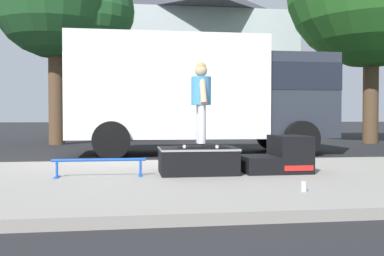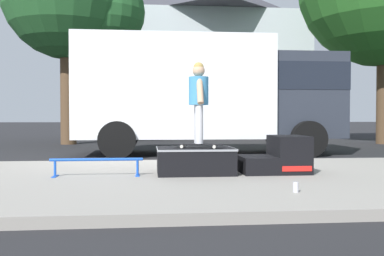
{
  "view_description": "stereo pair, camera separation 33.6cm",
  "coord_description": "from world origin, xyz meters",
  "px_view_note": "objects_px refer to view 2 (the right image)",
  "views": [
    {
      "loc": [
        0.36,
        -9.43,
        1.01
      ],
      "look_at": [
        1.43,
        -1.88,
        0.81
      ],
      "focal_mm": 41.02,
      "sensor_mm": 36.0,
      "label": 1
    },
    {
      "loc": [
        0.69,
        -9.47,
        1.01
      ],
      "look_at": [
        1.43,
        -1.88,
        0.81
      ],
      "focal_mm": 41.02,
      "sensor_mm": 36.0,
      "label": 2
    }
  ],
  "objects_px": {
    "skate_box": "(195,160)",
    "grind_rail": "(97,163)",
    "soda_can": "(296,187)",
    "skateboard": "(199,144)",
    "skater_kid": "(199,96)",
    "kicker_ramp": "(279,157)",
    "box_truck": "(209,91)"
  },
  "relations": [
    {
      "from": "skate_box",
      "to": "grind_rail",
      "type": "height_order",
      "value": "skate_box"
    },
    {
      "from": "kicker_ramp",
      "to": "grind_rail",
      "type": "xyz_separation_m",
      "value": [
        -2.83,
        -0.15,
        -0.04
      ]
    },
    {
      "from": "kicker_ramp",
      "to": "skater_kid",
      "type": "relative_size",
      "value": 0.83
    },
    {
      "from": "skateboard",
      "to": "box_truck",
      "type": "height_order",
      "value": "box_truck"
    },
    {
      "from": "skater_kid",
      "to": "soda_can",
      "type": "height_order",
      "value": "skater_kid"
    },
    {
      "from": "skateboard",
      "to": "soda_can",
      "type": "distance_m",
      "value": 2.03
    },
    {
      "from": "skate_box",
      "to": "skater_kid",
      "type": "bearing_deg",
      "value": -38.25
    },
    {
      "from": "skateboard",
      "to": "soda_can",
      "type": "xyz_separation_m",
      "value": [
        0.95,
        -1.76,
        -0.4
      ]
    },
    {
      "from": "skateboard",
      "to": "box_truck",
      "type": "distance_m",
      "value": 5.15
    },
    {
      "from": "skateboard",
      "to": "box_truck",
      "type": "xyz_separation_m",
      "value": [
        0.85,
        4.96,
        1.12
      ]
    },
    {
      "from": "grind_rail",
      "to": "kicker_ramp",
      "type": "bearing_deg",
      "value": 3.0
    },
    {
      "from": "skate_box",
      "to": "box_truck",
      "type": "xyz_separation_m",
      "value": [
        0.9,
        4.92,
        1.37
      ]
    },
    {
      "from": "soda_can",
      "to": "grind_rail",
      "type": "bearing_deg",
      "value": 146.44
    },
    {
      "from": "skate_box",
      "to": "kicker_ramp",
      "type": "relative_size",
      "value": 1.14
    },
    {
      "from": "grind_rail",
      "to": "soda_can",
      "type": "xyz_separation_m",
      "value": [
        2.48,
        -1.65,
        -0.14
      ]
    },
    {
      "from": "skate_box",
      "to": "skater_kid",
      "type": "xyz_separation_m",
      "value": [
        0.05,
        -0.04,
        0.99
      ]
    },
    {
      "from": "kicker_ramp",
      "to": "skateboard",
      "type": "distance_m",
      "value": 1.3
    },
    {
      "from": "box_truck",
      "to": "grind_rail",
      "type": "bearing_deg",
      "value": -115.23
    },
    {
      "from": "skateboard",
      "to": "skater_kid",
      "type": "bearing_deg",
      "value": 0.0
    },
    {
      "from": "skater_kid",
      "to": "kicker_ramp",
      "type": "bearing_deg",
      "value": 1.73
    },
    {
      "from": "skate_box",
      "to": "skater_kid",
      "type": "height_order",
      "value": "skater_kid"
    },
    {
      "from": "grind_rail",
      "to": "skater_kid",
      "type": "distance_m",
      "value": 1.84
    },
    {
      "from": "grind_rail",
      "to": "soda_can",
      "type": "relative_size",
      "value": 10.86
    },
    {
      "from": "skater_kid",
      "to": "soda_can",
      "type": "relative_size",
      "value": 9.94
    },
    {
      "from": "skate_box",
      "to": "soda_can",
      "type": "bearing_deg",
      "value": -61.02
    },
    {
      "from": "kicker_ramp",
      "to": "soda_can",
      "type": "relative_size",
      "value": 8.25
    },
    {
      "from": "skate_box",
      "to": "grind_rail",
      "type": "relative_size",
      "value": 0.87
    },
    {
      "from": "skate_box",
      "to": "soda_can",
      "type": "xyz_separation_m",
      "value": [
        0.99,
        -1.8,
        -0.15
      ]
    },
    {
      "from": "grind_rail",
      "to": "skater_kid",
      "type": "height_order",
      "value": "skater_kid"
    },
    {
      "from": "soda_can",
      "to": "skateboard",
      "type": "bearing_deg",
      "value": 118.28
    },
    {
      "from": "skate_box",
      "to": "skateboard",
      "type": "height_order",
      "value": "skateboard"
    },
    {
      "from": "grind_rail",
      "to": "box_truck",
      "type": "xyz_separation_m",
      "value": [
        2.39,
        5.07,
        1.38
      ]
    }
  ]
}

